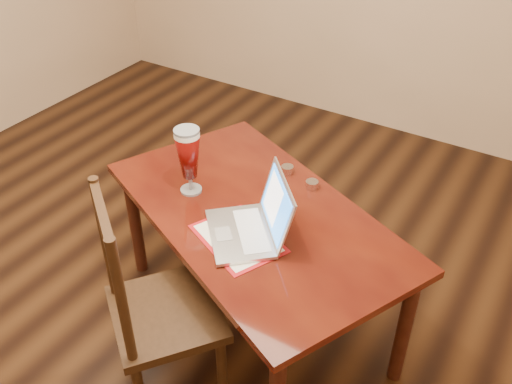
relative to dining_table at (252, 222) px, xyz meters
The scene contains 3 objects.
ground 0.81m from the dining_table, 152.23° to the right, with size 5.00×5.00×0.00m, color black.
dining_table is the anchor object (origin of this frame).
dining_chair 0.58m from the dining_table, 101.05° to the right, with size 0.62×0.62×1.07m.
Camera 1 is at (1.53, -1.47, 2.25)m, focal length 40.00 mm.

